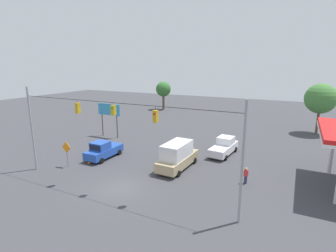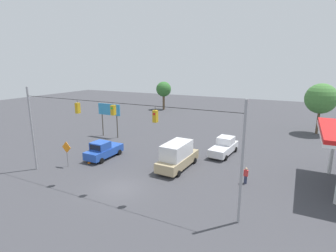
% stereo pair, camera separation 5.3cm
% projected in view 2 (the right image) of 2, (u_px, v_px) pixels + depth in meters
% --- Properties ---
extents(ground_plane, '(140.00, 140.00, 0.00)m').
position_uv_depth(ground_plane, '(120.00, 188.00, 23.66)').
color(ground_plane, '#3D3D42').
extents(overhead_signal_span, '(21.57, 0.38, 8.78)m').
position_uv_depth(overhead_signal_span, '(114.00, 132.00, 22.09)').
color(overhead_signal_span, '#939399').
rests_on(overhead_signal_span, ground_plane).
extents(pickup_truck_white_oncoming_far, '(2.54, 5.72, 2.12)m').
position_uv_depth(pickup_truck_white_oncoming_far, '(224.00, 147.00, 32.45)').
color(pickup_truck_white_oncoming_far, silver).
rests_on(pickup_truck_white_oncoming_far, ground_plane).
extents(pickup_truck_blue_parked_shoulder, '(2.20, 5.04, 2.12)m').
position_uv_depth(pickup_truck_blue_parked_shoulder, '(103.00, 150.00, 31.12)').
color(pickup_truck_blue_parked_shoulder, '#234CB2').
rests_on(pickup_truck_blue_parked_shoulder, ground_plane).
extents(box_truck_tan_crossing_near, '(2.59, 6.36, 2.90)m').
position_uv_depth(box_truck_tan_crossing_near, '(177.00, 156.00, 27.95)').
color(box_truck_tan_crossing_near, tan).
rests_on(box_truck_tan_crossing_near, ground_plane).
extents(traffic_cone_nearest, '(0.37, 0.37, 0.59)m').
position_uv_depth(traffic_cone_nearest, '(89.00, 161.00, 29.61)').
color(traffic_cone_nearest, orange).
rests_on(traffic_cone_nearest, ground_plane).
extents(traffic_cone_second, '(0.37, 0.37, 0.59)m').
position_uv_depth(traffic_cone_second, '(101.00, 155.00, 31.35)').
color(traffic_cone_second, orange).
rests_on(traffic_cone_second, ground_plane).
extents(traffic_cone_third, '(0.37, 0.37, 0.59)m').
position_uv_depth(traffic_cone_third, '(113.00, 150.00, 33.43)').
color(traffic_cone_third, orange).
rests_on(traffic_cone_third, ground_plane).
extents(roadside_billboard, '(4.03, 0.16, 5.12)m').
position_uv_depth(roadside_billboard, '(109.00, 112.00, 39.75)').
color(roadside_billboard, '#4C473D').
rests_on(roadside_billboard, ground_plane).
extents(work_zone_sign, '(1.27, 0.06, 2.84)m').
position_uv_depth(work_zone_sign, '(67.00, 149.00, 28.28)').
color(work_zone_sign, slate).
rests_on(work_zone_sign, ground_plane).
extents(pedestrian, '(0.40, 0.28, 1.59)m').
position_uv_depth(pedestrian, '(246.00, 176.00, 24.46)').
color(pedestrian, '#2D334C').
rests_on(pedestrian, ground_plane).
extents(tree_horizon_left, '(4.75, 4.75, 8.07)m').
position_uv_depth(tree_horizon_left, '(321.00, 99.00, 41.06)').
color(tree_horizon_left, brown).
rests_on(tree_horizon_left, ground_plane).
extents(tree_horizon_right, '(3.64, 3.64, 6.84)m').
position_uv_depth(tree_horizon_right, '(164.00, 89.00, 63.98)').
color(tree_horizon_right, brown).
rests_on(tree_horizon_right, ground_plane).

